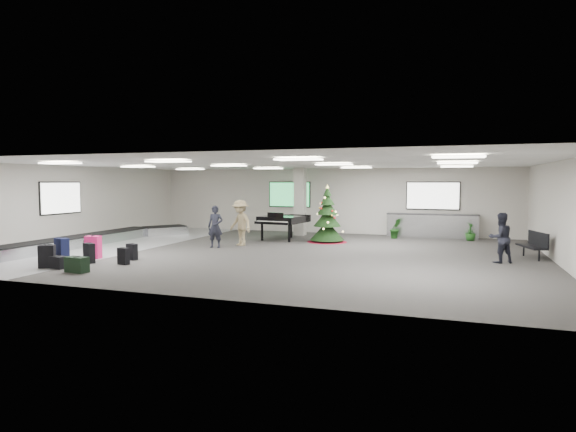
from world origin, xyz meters
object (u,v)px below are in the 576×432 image
(christmas_tree, at_px, (327,222))
(traveler_b, at_px, (240,223))
(potted_plant_right, at_px, (471,232))
(pink_suitcase, at_px, (93,247))
(grand_piano, at_px, (283,220))
(baggage_carousel, at_px, (101,238))
(traveler_a, at_px, (215,227))
(traveler_bench, at_px, (500,238))
(potted_plant_left, at_px, (395,228))
(bench, at_px, (535,244))
(service_counter, at_px, (432,225))

(christmas_tree, relative_size, traveler_b, 1.34)
(christmas_tree, height_order, potted_plant_right, christmas_tree)
(pink_suitcase, bearing_deg, grand_piano, 51.71)
(baggage_carousel, bearing_deg, traveler_b, 12.66)
(traveler_b, distance_m, potted_plant_right, 9.93)
(traveler_a, xyz_separation_m, traveler_b, (0.66, 0.87, 0.10))
(potted_plant_right, bearing_deg, traveler_a, -149.44)
(traveler_a, relative_size, traveler_b, 0.90)
(grand_piano, xyz_separation_m, traveler_bench, (8.51, -3.52, -0.09))
(christmas_tree, relative_size, traveler_a, 1.49)
(traveler_a, relative_size, potted_plant_left, 1.79)
(grand_piano, xyz_separation_m, bench, (9.67, -2.23, -0.38))
(pink_suitcase, distance_m, potted_plant_left, 12.63)
(potted_plant_left, bearing_deg, christmas_tree, -139.12)
(traveler_b, relative_size, traveler_bench, 1.15)
(traveler_a, height_order, traveler_b, traveler_b)
(christmas_tree, distance_m, bench, 7.87)
(baggage_carousel, height_order, potted_plant_right, potted_plant_right)
(pink_suitcase, xyz_separation_m, bench, (13.84, 4.77, 0.13))
(traveler_bench, height_order, potted_plant_left, traveler_bench)
(baggage_carousel, distance_m, traveler_bench, 15.19)
(service_counter, bearing_deg, traveler_a, -140.89)
(traveler_bench, distance_m, potted_plant_right, 5.82)
(christmas_tree, distance_m, grand_piano, 2.08)
(pink_suitcase, height_order, potted_plant_left, potted_plant_left)
(traveler_b, bearing_deg, traveler_bench, 20.18)
(baggage_carousel, xyz_separation_m, pink_suitcase, (2.49, -3.28, 0.16))
(bench, height_order, traveler_a, traveler_a)
(grand_piano, height_order, potted_plant_right, grand_piano)
(traveler_a, xyz_separation_m, potted_plant_right, (9.40, 5.55, -0.43))
(potted_plant_left, bearing_deg, service_counter, 32.75)
(pink_suitcase, relative_size, potted_plant_left, 0.85)
(traveler_bench, bearing_deg, traveler_a, -29.30)
(baggage_carousel, height_order, potted_plant_left, potted_plant_left)
(baggage_carousel, xyz_separation_m, potted_plant_right, (14.48, 5.97, 0.17))
(service_counter, distance_m, potted_plant_right, 1.81)
(christmas_tree, bearing_deg, pink_suitcase, -132.55)
(pink_suitcase, distance_m, potted_plant_right, 15.15)
(grand_piano, bearing_deg, baggage_carousel, -143.71)
(traveler_a, bearing_deg, traveler_bench, -10.16)
(potted_plant_left, bearing_deg, traveler_bench, -55.15)
(baggage_carousel, bearing_deg, potted_plant_left, 26.94)
(service_counter, distance_m, traveler_a, 10.01)
(potted_plant_right, bearing_deg, traveler_bench, -83.12)
(pink_suitcase, relative_size, grand_piano, 0.33)
(traveler_b, bearing_deg, potted_plant_right, 54.92)
(service_counter, height_order, pink_suitcase, service_counter)
(baggage_carousel, bearing_deg, christmas_tree, 21.93)
(grand_piano, bearing_deg, potted_plant_left, 30.68)
(christmas_tree, distance_m, potted_plant_left, 3.44)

